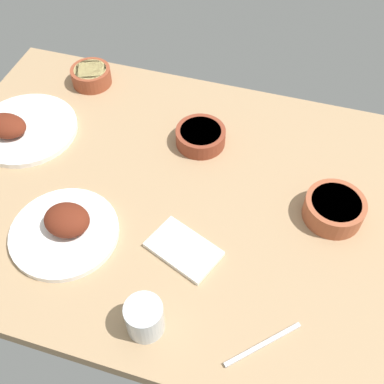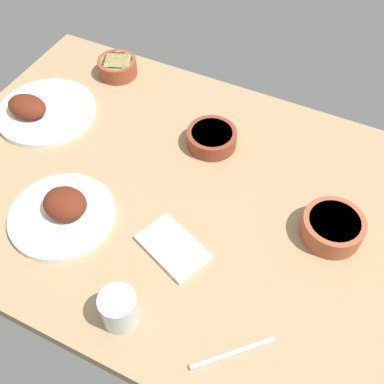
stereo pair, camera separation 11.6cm
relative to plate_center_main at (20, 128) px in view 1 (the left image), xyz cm
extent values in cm
cube|color=tan|center=(52.32, -8.07, -3.76)|extent=(140.00, 90.00, 4.00)
cylinder|color=white|center=(0.99, 0.95, -0.96)|extent=(28.42, 28.42, 1.60)
ellipsoid|color=#602314|center=(-2.41, -2.33, 2.34)|extent=(11.68, 8.31, 5.43)
cylinder|color=white|center=(26.93, -27.49, -0.96)|extent=(25.53, 25.53, 1.60)
ellipsoid|color=#602314|center=(27.68, -26.07, 2.60)|extent=(10.78, 9.19, 5.99)
cylinder|color=#A35133|center=(86.39, -3.83, 1.05)|extent=(14.33, 14.33, 5.62)
cylinder|color=#9E3314|center=(86.39, -3.83, 3.36)|extent=(11.75, 11.75, 1.00)
cylinder|color=brown|center=(49.03, 10.80, 0.53)|extent=(13.55, 13.55, 4.57)
cylinder|color=#4C192D|center=(49.03, 10.80, 2.32)|extent=(11.11, 11.11, 1.00)
cylinder|color=brown|center=(9.85, 25.93, 0.81)|extent=(11.98, 11.98, 5.14)
cylinder|color=#D6BC70|center=(9.85, 25.93, 2.88)|extent=(9.82, 9.82, 1.00)
cylinder|color=silver|center=(53.04, -43.10, 2.39)|extent=(7.82, 7.82, 8.29)
cube|color=white|center=(55.01, -23.57, -1.16)|extent=(18.73, 15.38, 1.20)
cube|color=silver|center=(76.86, -40.07, -1.36)|extent=(13.31, 13.19, 0.80)
camera|label=1|loc=(73.30, -77.37, 91.46)|focal=44.12mm
camera|label=2|loc=(84.12, -73.12, 91.46)|focal=44.12mm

